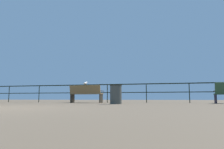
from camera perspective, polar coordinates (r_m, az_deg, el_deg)
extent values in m
cube|color=black|center=(11.55, -6.54, -2.97)|extent=(19.47, 0.05, 0.05)
cube|color=black|center=(11.52, -6.57, -5.21)|extent=(19.47, 0.04, 0.04)
cylinder|color=black|center=(14.33, -27.39, -5.00)|extent=(0.04, 0.04, 1.00)
cylinder|color=black|center=(13.01, -20.16, -5.24)|extent=(0.04, 0.04, 1.00)
cylinder|color=black|center=(11.94, -11.47, -5.41)|extent=(0.04, 0.04, 1.00)
cylinder|color=black|center=(11.19, -1.35, -5.46)|extent=(0.04, 0.04, 1.00)
cylinder|color=black|center=(10.83, 9.82, -5.31)|extent=(0.04, 0.04, 1.00)
cylinder|color=black|center=(10.90, 21.28, -4.95)|extent=(0.04, 0.04, 1.00)
cube|color=brown|center=(10.77, -7.34, -5.49)|extent=(1.81, 0.61, 0.05)
cube|color=brown|center=(10.60, -7.81, -4.28)|extent=(1.78, 0.29, 0.44)
cube|color=#2E271C|center=(10.42, -3.16, -6.80)|extent=(0.08, 0.40, 0.47)
cube|color=#2E271C|center=(10.59, -2.79, -4.76)|extent=(0.07, 0.32, 0.04)
cube|color=#2E271C|center=(11.17, -11.27, -6.68)|extent=(0.08, 0.40, 0.47)
cube|color=#2E271C|center=(11.33, -10.78, -4.78)|extent=(0.07, 0.32, 0.04)
cube|color=black|center=(10.38, 27.51, -6.16)|extent=(0.06, 0.40, 0.43)
cube|color=black|center=(10.55, 27.23, -4.24)|extent=(0.05, 0.31, 0.04)
ellipsoid|color=white|center=(11.64, -7.66, -2.50)|extent=(0.23, 0.30, 0.14)
ellipsoid|color=gray|center=(11.64, -7.66, -2.40)|extent=(0.18, 0.26, 0.05)
sphere|color=white|center=(11.74, -7.30, -2.23)|extent=(0.12, 0.12, 0.12)
cone|color=gold|center=(11.80, -7.07, -2.25)|extent=(0.06, 0.06, 0.05)
cube|color=gray|center=(11.53, -8.10, -2.42)|extent=(0.09, 0.11, 0.02)
cylinder|color=#3B3F3A|center=(8.20, 1.10, -5.81)|extent=(0.47, 0.47, 0.75)
cylinder|color=black|center=(8.22, 1.10, -3.05)|extent=(0.50, 0.50, 0.04)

